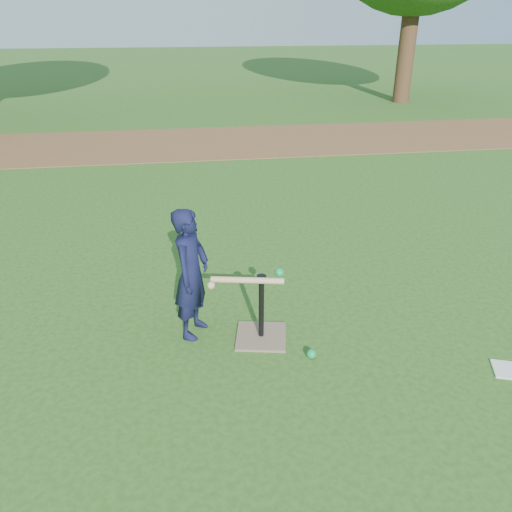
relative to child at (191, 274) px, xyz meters
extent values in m
plane|color=#285116|center=(0.42, -0.37, -0.58)|extent=(80.00, 80.00, 0.00)
cube|color=brown|center=(0.42, 7.13, -0.58)|extent=(24.00, 3.00, 0.01)
imported|color=black|center=(0.00, 0.00, 0.00)|extent=(0.43, 0.50, 1.17)
sphere|color=#0D954B|center=(0.93, -0.52, -0.54)|extent=(0.08, 0.08, 0.08)
cube|color=#7E6450|center=(0.57, -0.17, -0.57)|extent=(0.51, 0.51, 0.02)
cylinder|color=black|center=(0.57, -0.17, -0.28)|extent=(0.05, 0.05, 0.55)
cylinder|color=black|center=(0.57, -0.17, 0.00)|extent=(0.08, 0.08, 0.06)
cylinder|color=tan|center=(0.45, -0.19, 0.01)|extent=(0.60, 0.18, 0.05)
sphere|color=tan|center=(0.15, -0.23, 0.01)|extent=(0.06, 0.06, 0.06)
sphere|color=#0D954B|center=(0.74, -0.08, 0.00)|extent=(0.08, 0.08, 0.08)
cylinder|color=#382316|center=(6.92, 11.63, 1.13)|extent=(0.50, 0.50, 3.42)
camera|label=1|loc=(-0.02, -3.73, 1.99)|focal=35.00mm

